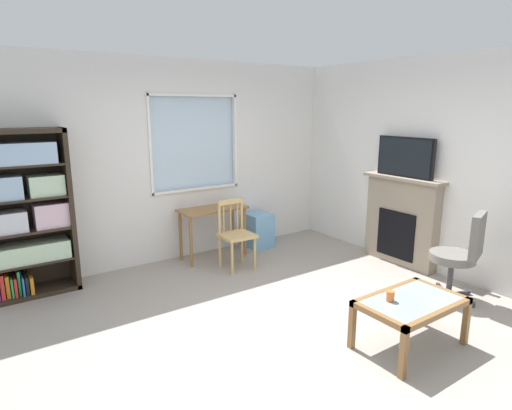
% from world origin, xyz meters
% --- Properties ---
extents(ground, '(5.91, 5.78, 0.02)m').
position_xyz_m(ground, '(0.00, 0.00, -0.01)').
color(ground, '#9E9389').
extents(wall_back_with_window, '(4.91, 0.15, 2.70)m').
position_xyz_m(wall_back_with_window, '(-0.03, 2.39, 1.32)').
color(wall_back_with_window, silver).
rests_on(wall_back_with_window, ground).
extents(wall_right, '(0.12, 4.98, 2.70)m').
position_xyz_m(wall_right, '(2.51, 0.00, 1.35)').
color(wall_right, silver).
rests_on(wall_right, ground).
extents(bookshelf, '(0.90, 0.38, 1.86)m').
position_xyz_m(bookshelf, '(-1.86, 2.15, 0.97)').
color(bookshelf, '#2D2319').
rests_on(bookshelf, ground).
extents(desk_under_window, '(0.94, 0.42, 0.72)m').
position_xyz_m(desk_under_window, '(0.39, 2.04, 0.59)').
color(desk_under_window, olive).
rests_on(desk_under_window, ground).
extents(wooden_chair, '(0.43, 0.41, 0.90)m').
position_xyz_m(wooden_chair, '(0.44, 1.53, 0.46)').
color(wooden_chair, tan).
rests_on(wooden_chair, ground).
extents(plastic_drawer_unit, '(0.35, 0.40, 0.52)m').
position_xyz_m(plastic_drawer_unit, '(1.19, 2.09, 0.26)').
color(plastic_drawer_unit, '#72ADDB').
rests_on(plastic_drawer_unit, ground).
extents(fireplace, '(0.26, 1.14, 1.19)m').
position_xyz_m(fireplace, '(2.36, 0.42, 0.60)').
color(fireplace, gray).
rests_on(fireplace, ground).
extents(tv, '(0.06, 0.83, 0.52)m').
position_xyz_m(tv, '(2.34, 0.42, 1.45)').
color(tv, black).
rests_on(tv, fireplace).
extents(office_chair, '(0.58, 0.56, 1.00)m').
position_xyz_m(office_chair, '(1.93, -0.68, 0.55)').
color(office_chair, slate).
rests_on(office_chair, ground).
extents(coffee_table, '(0.93, 0.58, 0.45)m').
position_xyz_m(coffee_table, '(0.69, -0.96, 0.38)').
color(coffee_table, '#8C9E99').
rests_on(coffee_table, ground).
extents(sippy_cup, '(0.07, 0.07, 0.09)m').
position_xyz_m(sippy_cup, '(0.52, -0.87, 0.49)').
color(sippy_cup, orange).
rests_on(sippy_cup, coffee_table).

